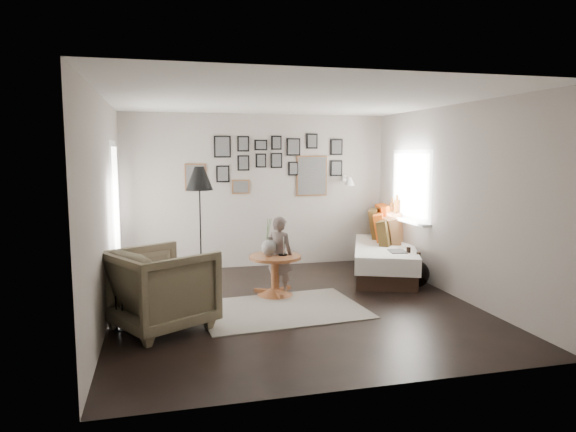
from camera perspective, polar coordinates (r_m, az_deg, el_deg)
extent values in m
plane|color=black|center=(6.70, 0.64, -9.91)|extent=(4.80, 4.80, 0.00)
plane|color=gray|center=(8.78, -3.35, 2.78)|extent=(4.50, 0.00, 4.50)
plane|color=gray|center=(4.19, 9.05, -2.07)|extent=(4.50, 0.00, 4.50)
plane|color=gray|center=(6.26, -19.67, 0.63)|extent=(0.00, 4.80, 4.80)
plane|color=gray|center=(7.34, 17.89, 1.60)|extent=(0.00, 4.80, 4.80)
plane|color=white|center=(6.44, 0.67, 12.80)|extent=(4.80, 4.80, 0.00)
plane|color=white|center=(7.48, -18.61, -0.26)|extent=(0.00, 2.14, 2.14)
plane|color=white|center=(7.48, -18.61, -0.26)|extent=(0.00, 1.88, 1.88)
plane|color=white|center=(7.48, -18.61, -0.26)|extent=(0.00, 1.93, 1.93)
plane|color=white|center=(8.36, 13.50, 3.41)|extent=(0.00, 1.30, 1.30)
plane|color=white|center=(8.36, 13.50, 3.41)|extent=(0.00, 1.14, 1.14)
cube|color=white|center=(8.39, 13.02, -0.48)|extent=(0.15, 1.32, 0.04)
cylinder|color=#8C4C14|center=(8.68, 12.00, 0.86)|extent=(0.10, 0.10, 0.28)
cylinder|color=#8C4C14|center=(8.84, 11.51, 0.79)|extent=(0.08, 0.08, 0.22)
cube|color=brown|center=(8.61, -10.24, 4.26)|extent=(0.35, 0.03, 0.45)
cube|color=black|center=(8.59, -10.23, 4.25)|extent=(0.30, 0.01, 0.40)
cube|color=black|center=(8.65, -7.31, 7.64)|extent=(0.28, 0.03, 0.36)
cube|color=black|center=(8.63, -7.29, 7.64)|extent=(0.23, 0.01, 0.31)
cube|color=black|center=(8.65, -7.26, 4.66)|extent=(0.22, 0.03, 0.28)
cube|color=black|center=(8.63, -7.25, 4.66)|extent=(0.17, 0.01, 0.23)
cube|color=black|center=(8.69, -5.00, 8.00)|extent=(0.20, 0.03, 0.26)
cube|color=black|center=(8.68, -4.98, 8.00)|extent=(0.15, 0.01, 0.21)
cube|color=black|center=(8.70, -4.98, 5.89)|extent=(0.20, 0.03, 0.26)
cube|color=black|center=(8.68, -4.96, 5.89)|extent=(0.15, 0.01, 0.21)
cube|color=black|center=(8.75, -3.04, 7.88)|extent=(0.22, 0.03, 0.18)
cube|color=black|center=(8.73, -3.02, 7.88)|extent=(0.17, 0.01, 0.13)
cube|color=black|center=(8.75, -3.03, 6.18)|extent=(0.18, 0.03, 0.24)
cube|color=black|center=(8.73, -3.01, 6.17)|extent=(0.13, 0.01, 0.19)
cube|color=black|center=(8.80, -1.30, 8.14)|extent=(0.18, 0.03, 0.24)
cube|color=black|center=(8.79, -1.27, 8.14)|extent=(0.13, 0.01, 0.19)
cube|color=black|center=(8.80, -1.29, 6.19)|extent=(0.20, 0.03, 0.26)
cube|color=black|center=(8.79, -1.27, 6.19)|extent=(0.15, 0.01, 0.21)
cube|color=black|center=(8.87, 0.61, 7.68)|extent=(0.24, 0.03, 0.30)
cube|color=black|center=(8.86, 0.64, 7.68)|extent=(0.19, 0.01, 0.25)
cube|color=black|center=(8.88, 0.61, 5.29)|extent=(0.18, 0.03, 0.24)
cube|color=black|center=(8.86, 0.64, 5.29)|extent=(0.13, 0.01, 0.19)
cube|color=brown|center=(8.97, 2.65, 4.48)|extent=(0.55, 0.03, 0.70)
cube|color=black|center=(8.96, 2.68, 4.47)|extent=(0.50, 0.01, 0.65)
cube|color=black|center=(8.97, 2.67, 8.31)|extent=(0.20, 0.03, 0.26)
cube|color=black|center=(8.95, 2.70, 8.31)|extent=(0.15, 0.01, 0.21)
cube|color=black|center=(9.10, 5.40, 7.64)|extent=(0.22, 0.03, 0.28)
cube|color=black|center=(9.09, 5.44, 7.64)|extent=(0.17, 0.01, 0.23)
cube|color=black|center=(9.11, 5.38, 5.31)|extent=(0.22, 0.03, 0.28)
cube|color=black|center=(9.09, 5.42, 5.31)|extent=(0.17, 0.01, 0.23)
cube|color=brown|center=(8.71, -5.27, 3.25)|extent=(0.30, 0.03, 0.24)
cube|color=black|center=(8.69, -5.26, 3.24)|extent=(0.25, 0.01, 0.19)
cube|color=white|center=(9.15, 6.28, 4.18)|extent=(0.06, 0.04, 0.10)
cylinder|color=white|center=(9.04, 6.55, 4.27)|extent=(0.02, 0.24, 0.02)
cone|color=white|center=(8.92, 6.84, 3.84)|extent=(0.18, 0.18, 0.14)
cube|color=silver|center=(6.53, -0.71, -10.33)|extent=(2.12, 1.56, 0.01)
cone|color=brown|center=(7.13, -1.43, -8.43)|extent=(0.53, 0.53, 0.10)
cylinder|color=brown|center=(7.07, -1.44, -6.60)|extent=(0.11, 0.11, 0.41)
cylinder|color=brown|center=(7.01, -1.44, -4.58)|extent=(0.71, 0.71, 0.04)
ellipsoid|color=black|center=(6.99, -2.12, -3.52)|extent=(0.20, 0.20, 0.22)
cylinder|color=black|center=(6.97, -2.13, -2.45)|extent=(0.06, 0.06, 0.04)
cylinder|color=black|center=(7.03, -0.57, -4.30)|extent=(0.12, 0.12, 0.02)
cube|color=black|center=(8.41, 10.64, -5.67)|extent=(1.58, 2.22, 0.24)
cube|color=white|center=(8.36, 10.68, -4.07)|extent=(1.66, 2.30, 0.26)
cube|color=#CA440B|center=(9.07, 8.64, -0.60)|extent=(0.39, 0.65, 0.60)
cube|color=#3E2B13|center=(8.92, 8.01, -0.93)|extent=(0.47, 0.59, 0.54)
cube|color=brown|center=(8.87, 10.10, -1.09)|extent=(0.27, 0.53, 0.52)
cube|color=#CA440B|center=(8.65, 9.21, -1.35)|extent=(0.43, 0.55, 0.49)
cube|color=brown|center=(8.55, 10.78, -1.63)|extent=(0.30, 0.49, 0.45)
cube|color=#3E2B13|center=(8.36, 10.57, -1.90)|extent=(0.43, 0.48, 0.43)
cube|color=black|center=(7.83, 12.06, -3.85)|extent=(0.30, 0.37, 0.02)
imported|color=brown|center=(5.92, -13.88, -7.85)|extent=(1.36, 1.35, 0.91)
cube|color=white|center=(5.96, -13.60, -7.49)|extent=(0.57, 0.57, 0.19)
cylinder|color=black|center=(7.99, -9.59, -7.10)|extent=(0.27, 0.27, 0.03)
cylinder|color=black|center=(7.83, -9.70, -1.68)|extent=(0.02, 0.02, 1.56)
cone|color=black|center=(7.75, -9.82, 4.15)|extent=(0.41, 0.41, 0.35)
cube|color=black|center=(6.14, -17.17, -10.14)|extent=(0.23, 0.13, 0.29)
cube|color=white|center=(6.12, -16.91, -10.19)|extent=(0.23, 0.14, 0.29)
ellipsoid|color=black|center=(7.83, 13.18, -5.94)|extent=(0.38, 0.38, 0.44)
cylinder|color=black|center=(7.78, 13.24, -3.89)|extent=(0.06, 0.06, 0.13)
ellipsoid|color=black|center=(7.78, 14.23, -6.25)|extent=(0.33, 0.33, 0.39)
cylinder|color=black|center=(7.73, 14.29, -4.38)|extent=(0.06, 0.06, 0.13)
imported|color=brown|center=(7.11, -0.91, -4.39)|extent=(0.47, 0.46, 1.09)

